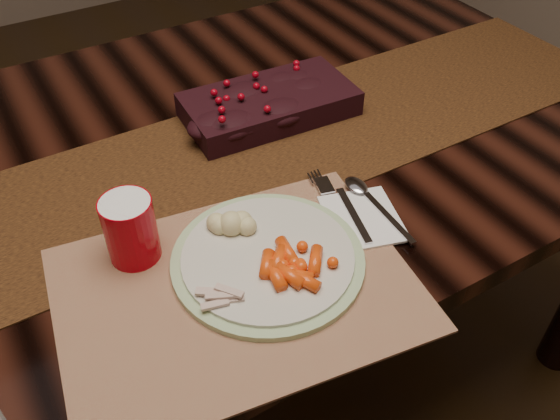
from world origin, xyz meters
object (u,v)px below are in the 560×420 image
baby_carrots (294,265)px  mashed_potatoes (235,217)px  placemat_main (236,289)px  centerpiece (269,101)px  napkin (363,218)px  dinner_plate (268,259)px  red_cup (130,229)px  turkey_shreds (219,295)px  dining_table (209,284)px

baby_carrots → mashed_potatoes: size_ratio=1.31×
placemat_main → baby_carrots: size_ratio=4.63×
mashed_potatoes → placemat_main: bearing=-117.4°
mashed_potatoes → centerpiece: bearing=51.4°
placemat_main → napkin: (0.24, 0.02, 0.00)m
dinner_plate → red_cup: red_cup is taller
red_cup → baby_carrots: bearing=-41.1°
napkin → centerpiece: bearing=102.8°
mashed_potatoes → napkin: 0.21m
turkey_shreds → red_cup: bearing=113.6°
dinner_plate → centerpiece: bearing=59.8°
centerpiece → mashed_potatoes: (-0.21, -0.27, 0.01)m
napkin → mashed_potatoes: bearing=176.1°
dining_table → placemat_main: placemat_main is taller
dining_table → red_cup: 0.51m
baby_carrots → napkin: 0.17m
centerpiece → napkin: size_ratio=2.49×
red_cup → placemat_main: bearing=-53.8°
dining_table → red_cup: red_cup is taller
dining_table → red_cup: bearing=-132.6°
dining_table → centerpiece: size_ratio=5.45×
napkin → red_cup: red_cup is taller
red_cup → dining_table: bearing=47.4°
baby_carrots → placemat_main: bearing=164.0°
napkin → turkey_shreds: bearing=-155.0°
centerpiece → red_cup: 0.43m
placemat_main → dinner_plate: bearing=25.7°
dining_table → mashed_potatoes: (-0.03, -0.24, 0.42)m
dinner_plate → turkey_shreds: bearing=-159.3°
dining_table → turkey_shreds: bearing=-108.4°
napkin → red_cup: size_ratio=1.26×
mashed_potatoes → turkey_shreds: (-0.08, -0.11, -0.02)m
placemat_main → napkin: napkin is taller
placemat_main → mashed_potatoes: size_ratio=6.05×
centerpiece → baby_carrots: centerpiece is taller
baby_carrots → turkey_shreds: bearing=176.3°
dining_table → mashed_potatoes: mashed_potatoes is taller
dining_table → red_cup: size_ratio=17.09×
dinner_plate → baby_carrots: (0.02, -0.04, 0.02)m
napkin → red_cup: 0.36m
centerpiece → mashed_potatoes: 0.34m
placemat_main → dinner_plate: 0.07m
red_cup → centerpiece: bearing=32.2°
centerpiece → turkey_shreds: 0.48m
centerpiece → dinner_plate: 0.40m
dinner_plate → mashed_potatoes: bearing=100.8°
centerpiece → mashed_potatoes: centerpiece is taller
turkey_shreds → red_cup: size_ratio=0.60×
placemat_main → dining_table: bearing=84.0°
placemat_main → dinner_plate: dinner_plate is taller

